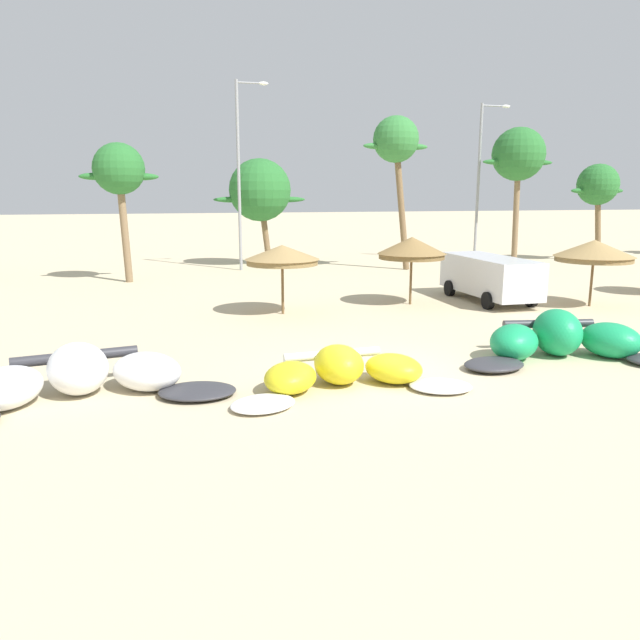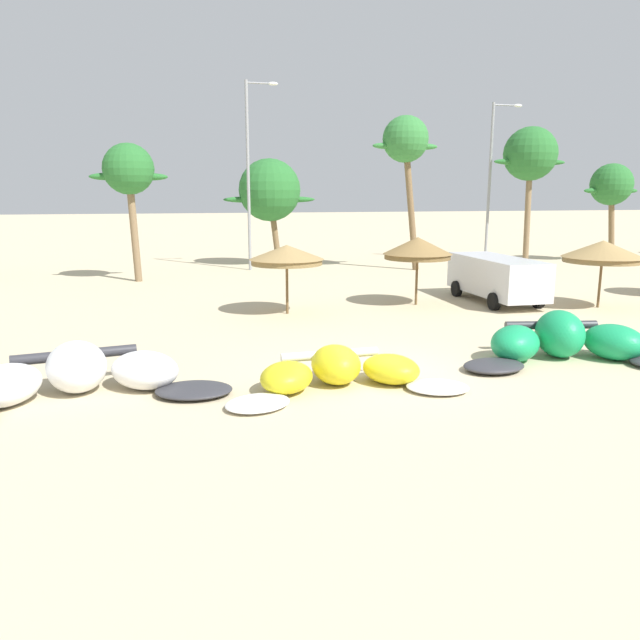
# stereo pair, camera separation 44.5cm
# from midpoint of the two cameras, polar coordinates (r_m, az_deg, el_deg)

# --- Properties ---
(ground_plane) EXTENTS (260.00, 260.00, 0.00)m
(ground_plane) POSITION_cam_midpoint_polar(r_m,az_deg,el_deg) (15.38, 6.19, -4.95)
(ground_plane) COLOR beige
(kite_left) EXTENTS (6.67, 3.63, 1.15)m
(kite_left) POSITION_cam_midpoint_polar(r_m,az_deg,el_deg) (14.45, -20.90, -4.95)
(kite_left) COLOR #333338
(kite_left) RESTS_ON ground
(kite_left_of_center) EXTENTS (5.86, 2.74, 0.92)m
(kite_left_of_center) POSITION_cam_midpoint_polar(r_m,az_deg,el_deg) (14.13, 2.76, -4.91)
(kite_left_of_center) COLOR white
(kite_left_of_center) RESTS_ON ground
(kite_center) EXTENTS (6.31, 3.51, 1.29)m
(kite_center) POSITION_cam_midpoint_polar(r_m,az_deg,el_deg) (17.72, 22.58, -1.91)
(kite_center) COLOR #333338
(kite_center) RESTS_ON ground
(beach_umbrella_near_van) EXTENTS (2.76, 2.76, 2.56)m
(beach_umbrella_near_van) POSITION_cam_midpoint_polar(r_m,az_deg,el_deg) (22.48, -2.56, 6.12)
(beach_umbrella_near_van) COLOR brown
(beach_umbrella_near_van) RESTS_ON ground
(beach_umbrella_middle) EXTENTS (2.75, 2.75, 2.72)m
(beach_umbrella_middle) POSITION_cam_midpoint_polar(r_m,az_deg,el_deg) (24.66, 9.63, 6.66)
(beach_umbrella_middle) COLOR brown
(beach_umbrella_middle) RESTS_ON ground
(beach_umbrella_near_palms) EXTENTS (3.05, 3.05, 2.63)m
(beach_umbrella_near_palms) POSITION_cam_midpoint_polar(r_m,az_deg,el_deg) (26.23, 25.38, 5.83)
(beach_umbrella_near_palms) COLOR brown
(beach_umbrella_near_palms) RESTS_ON ground
(parked_van) EXTENTS (2.21, 5.34, 1.84)m
(parked_van) POSITION_cam_midpoint_polar(r_m,az_deg,el_deg) (26.28, 16.51, 4.03)
(parked_van) COLOR silver
(parked_van) RESTS_ON ground
(palm_left) EXTENTS (3.76, 2.51, 6.85)m
(palm_left) POSITION_cam_midpoint_polar(r_m,az_deg,el_deg) (32.28, -17.07, 13.12)
(palm_left) COLOR #7F6647
(palm_left) RESTS_ON ground
(palm_left_of_gap) EXTENTS (5.64, 3.76, 6.49)m
(palm_left_of_gap) POSITION_cam_midpoint_polar(r_m,az_deg,el_deg) (37.93, -4.39, 11.97)
(palm_left_of_gap) COLOR brown
(palm_left_of_gap) RESTS_ON ground
(palm_center_left) EXTENTS (3.89, 2.59, 8.69)m
(palm_center_left) POSITION_cam_midpoint_polar(r_m,az_deg,el_deg) (36.04, 8.39, 16.08)
(palm_center_left) COLOR brown
(palm_center_left) RESTS_ON ground
(palm_center_right) EXTENTS (4.93, 3.29, 8.46)m
(palm_center_right) POSITION_cam_midpoint_polar(r_m,az_deg,el_deg) (41.22, 19.37, 14.32)
(palm_center_right) COLOR #7F6647
(palm_center_right) RESTS_ON ground
(palm_right_of_gap) EXTENTS (3.96, 2.64, 6.30)m
(palm_right_of_gap) POSITION_cam_midpoint_polar(r_m,az_deg,el_deg) (44.21, 25.86, 11.22)
(palm_right_of_gap) COLOR brown
(palm_right_of_gap) RESTS_ON ground
(lamppost_west_center) EXTENTS (1.89, 0.24, 10.58)m
(lamppost_west_center) POSITION_cam_midpoint_polar(r_m,az_deg,el_deg) (35.97, -6.16, 13.99)
(lamppost_west_center) COLOR gray
(lamppost_west_center) RESTS_ON ground
(lamppost_east_center) EXTENTS (2.06, 0.24, 9.95)m
(lamppost_east_center) POSITION_cam_midpoint_polar(r_m,az_deg,el_deg) (41.27, 16.10, 12.89)
(lamppost_east_center) COLOR gray
(lamppost_east_center) RESTS_ON ground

